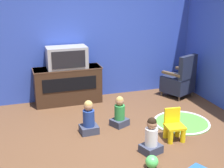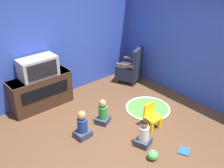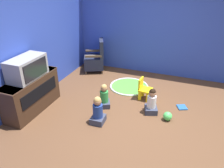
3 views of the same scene
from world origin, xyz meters
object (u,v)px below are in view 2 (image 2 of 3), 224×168
black_armchair (130,69)px  toy_ball (153,155)px  television (38,67)px  yellow_kid_chair (152,118)px  child_watching_right (103,113)px  child_watching_center (144,134)px  child_watching_left (82,126)px  tv_cabinet (41,91)px  book (184,151)px

black_armchair → toy_ball: size_ratio=5.36×
television → toy_ball: bearing=-77.0°
yellow_kid_chair → child_watching_right: child_watching_right is taller
child_watching_center → black_armchair: bearing=33.4°
child_watching_left → child_watching_center: bearing=-54.4°
black_armchair → toy_ball: 2.89m
child_watching_left → black_armchair: bearing=22.9°
tv_cabinet → television: size_ratio=1.72×
tv_cabinet → book: 3.16m
child_watching_right → book: size_ratio=2.04×
black_armchair → yellow_kid_chair: 2.00m
black_armchair → yellow_kid_chair: bearing=33.1°
toy_ball → child_watching_right: bearing=89.3°
television → book: (1.16, -2.90, -0.93)m
television → child_watching_right: (0.63, -1.33, -0.72)m
child_watching_right → toy_ball: (-0.02, -1.34, -0.14)m
television → child_watching_center: size_ratio=1.43×
child_watching_right → book: bearing=-96.7°
child_watching_left → book: child_watching_left is taller
tv_cabinet → television: (-0.00, -0.01, 0.57)m
child_watching_left → book: 1.85m
child_watching_center → book: bearing=-74.3°
child_watching_center → child_watching_right: bearing=79.5°
television → child_watching_right: size_ratio=1.47×
yellow_kid_chair → child_watching_center: size_ratio=0.89×
child_watching_center → toy_ball: 0.42m
child_watching_center → child_watching_right: size_ratio=1.03×
tv_cabinet → child_watching_left: bearing=-87.2°
television → black_armchair: size_ratio=0.84×
yellow_kid_chair → toy_ball: bearing=-131.9°
child_watching_right → child_watching_left: bearing=165.2°
yellow_kid_chair → toy_ball: 0.91m
toy_ball → child_watching_left: bearing=113.8°
black_armchair → child_watching_right: size_ratio=1.75×
book → tv_cabinet: bearing=87.1°
black_armchair → yellow_kid_chair: (-1.05, -1.70, -0.16)m
television → child_watching_left: size_ratio=1.39×
television → child_watching_right: 1.63m
child_watching_center → toy_ball: size_ratio=3.15×
tv_cabinet → black_armchair: 2.34m
child_watching_center → child_watching_right: (-0.13, 0.98, -0.01)m
child_watching_left → child_watching_center: (0.70, -0.88, -0.01)m
tv_cabinet → toy_ball: bearing=-77.1°
tv_cabinet → yellow_kid_chair: (1.27, -2.05, -0.18)m
television → toy_ball: (0.61, -2.67, -0.86)m
tv_cabinet → child_watching_center: tv_cabinet is taller
tv_cabinet → yellow_kid_chair: bearing=-58.3°
child_watching_left → child_watching_right: (0.56, 0.10, -0.01)m
child_watching_left → child_watching_right: child_watching_left is taller
tv_cabinet → child_watching_right: bearing=-64.7°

